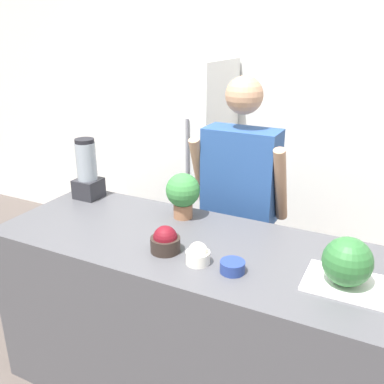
% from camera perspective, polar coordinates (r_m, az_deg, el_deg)
% --- Properties ---
extents(wall_back, '(8.00, 0.06, 2.60)m').
position_cam_1_polar(wall_back, '(3.59, 12.39, 10.07)').
color(wall_back, white).
rests_on(wall_back, ground_plane).
extents(counter_island, '(2.01, 0.78, 0.95)m').
position_cam_1_polar(counter_island, '(2.41, -0.43, -16.65)').
color(counter_island, '#4C4C51').
rests_on(counter_island, ground_plane).
extents(refrigerator, '(0.73, 0.66, 1.73)m').
position_cam_1_polar(refrigerator, '(3.62, -1.28, 3.58)').
color(refrigerator, white).
rests_on(refrigerator, ground_plane).
extents(person, '(0.59, 0.27, 1.70)m').
position_cam_1_polar(person, '(2.73, 6.31, -2.46)').
color(person, '#333338').
rests_on(person, ground_plane).
extents(cutting_board, '(0.34, 0.25, 0.01)m').
position_cam_1_polar(cutting_board, '(1.92, 19.92, -11.43)').
color(cutting_board, white).
rests_on(cutting_board, counter_island).
extents(watermelon, '(0.20, 0.20, 0.20)m').
position_cam_1_polar(watermelon, '(1.86, 20.01, -8.72)').
color(watermelon, '#2D6B33').
rests_on(watermelon, cutting_board).
extents(bowl_cherries, '(0.14, 0.14, 0.13)m').
position_cam_1_polar(bowl_cherries, '(2.04, -3.58, -6.52)').
color(bowl_cherries, '#2D231E').
rests_on(bowl_cherries, counter_island).
extents(bowl_cream, '(0.11, 0.11, 0.10)m').
position_cam_1_polar(bowl_cream, '(1.94, 0.79, -8.34)').
color(bowl_cream, white).
rests_on(bowl_cream, counter_island).
extents(bowl_small_blue, '(0.11, 0.11, 0.05)m').
position_cam_1_polar(bowl_small_blue, '(1.89, 5.42, -9.89)').
color(bowl_small_blue, navy).
rests_on(bowl_small_blue, counter_island).
extents(blender, '(0.15, 0.15, 0.38)m').
position_cam_1_polar(blender, '(2.72, -13.80, 2.66)').
color(blender, '#28282D').
rests_on(blender, counter_island).
extents(potted_plant, '(0.19, 0.19, 0.26)m').
position_cam_1_polar(potted_plant, '(2.36, -1.22, -0.09)').
color(potted_plant, '#996647').
rests_on(potted_plant, counter_island).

